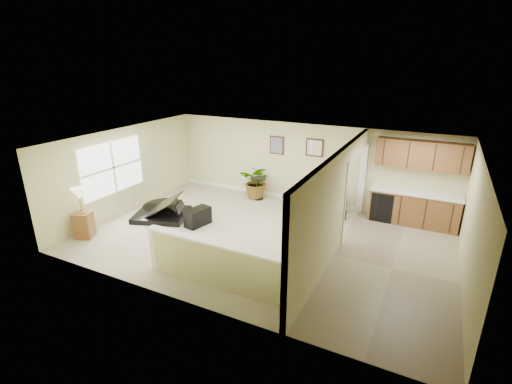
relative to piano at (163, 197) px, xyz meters
The scene contains 20 objects.
floor 3.32m from the piano, ahead, with size 9.00×9.00×0.00m, color beige.
back_wall 4.44m from the piano, 41.84° to the left, with size 9.00×0.04×2.50m, color beige.
front_wall 4.54m from the piano, 43.27° to the right, with size 9.00×0.04×2.50m, color beige.
left_wall 1.41m from the piano, behind, with size 0.04×6.00×2.50m, color beige.
right_wall 7.80m from the piano, ahead, with size 0.04×6.00×2.50m, color beige.
ceiling 3.79m from the piano, ahead, with size 9.00×6.00×0.04m, color white.
kitchen_vinyl 6.44m from the piano, ahead, with size 2.70×6.00×0.01m, color #988A67.
interior_partition 5.11m from the piano, ahead, with size 0.18×5.99×2.50m.
pony_half_wall 4.10m from the piano, 35.40° to the right, with size 3.42×0.22×1.00m.
left_window 1.61m from the piano, 154.74° to the right, with size 0.05×2.15×1.45m, color white.
wall_art_left 3.89m from the piano, 51.35° to the left, with size 0.48×0.04×0.58m.
wall_mirror 4.75m from the piano, 39.08° to the left, with size 0.55×0.04×0.55m.
kitchen_cabinets 6.99m from the piano, 22.37° to the left, with size 2.36×0.65×2.33m.
piano is the anchor object (origin of this frame).
piano_bench 1.34m from the piano, ahead, with size 0.37×0.73×0.49m, color black.
loveseat 4.48m from the piano, 28.86° to the left, with size 1.80×1.25×0.92m.
accent_table 3.09m from the piano, 52.60° to the left, with size 0.49×0.49×0.72m.
palm_plant 3.10m from the piano, 54.56° to the left, with size 1.10×0.98×1.15m.
small_plant 5.16m from the piano, 23.65° to the left, with size 0.46×0.46×0.61m.
lamp_stand 2.20m from the piano, 113.66° to the right, with size 0.52×0.52×1.33m.
Camera 1 is at (3.65, -7.68, 4.35)m, focal length 26.00 mm.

